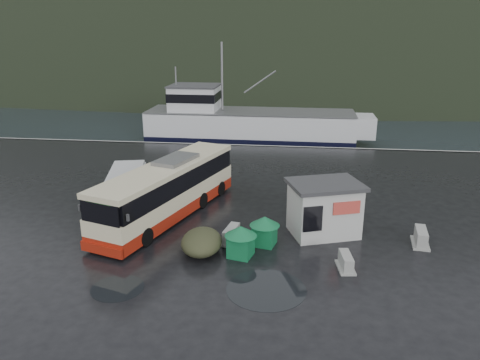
# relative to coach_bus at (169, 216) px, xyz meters

# --- Properties ---
(ground) EXTENTS (160.00, 160.00, 0.00)m
(ground) POSITION_rel_coach_bus_xyz_m (1.51, -2.32, 0.00)
(ground) COLOR black
(ground) RESTS_ON ground
(harbor_water) EXTENTS (300.00, 180.00, 0.02)m
(harbor_water) POSITION_rel_coach_bus_xyz_m (1.51, 107.68, 0.00)
(harbor_water) COLOR black
(harbor_water) RESTS_ON ground
(quay_edge) EXTENTS (160.00, 0.60, 1.50)m
(quay_edge) POSITION_rel_coach_bus_xyz_m (1.51, 17.68, 0.00)
(quay_edge) COLOR #999993
(quay_edge) RESTS_ON ground
(headland) EXTENTS (780.00, 540.00, 570.00)m
(headland) POSITION_rel_coach_bus_xyz_m (11.51, 247.68, 0.00)
(headland) COLOR black
(headland) RESTS_ON ground
(coach_bus) EXTENTS (6.47, 12.16, 3.34)m
(coach_bus) POSITION_rel_coach_bus_xyz_m (0.00, 0.00, 0.00)
(coach_bus) COLOR beige
(coach_bus) RESTS_ON ground
(white_van) EXTENTS (3.43, 6.34, 2.51)m
(white_van) POSITION_rel_coach_bus_xyz_m (-2.62, 0.21, 0.00)
(white_van) COLOR silver
(white_van) RESTS_ON ground
(waste_bin_left) EXTENTS (1.33, 1.33, 1.54)m
(waste_bin_left) POSITION_rel_coach_bus_xyz_m (5.85, -3.16, 0.00)
(waste_bin_left) COLOR #12693B
(waste_bin_left) RESTS_ON ground
(waste_bin_right) EXTENTS (1.36, 1.36, 1.57)m
(waste_bin_right) POSITION_rel_coach_bus_xyz_m (4.80, -4.55, 0.00)
(waste_bin_right) COLOR #12693B
(waste_bin_right) RESTS_ON ground
(dome_tent) EXTENTS (2.25, 2.98, 1.10)m
(dome_tent) POSITION_rel_coach_bus_xyz_m (2.84, -4.39, 0.00)
(dome_tent) COLOR #373922
(dome_tent) RESTS_ON ground
(ticket_kiosk) EXTENTS (4.41, 3.86, 2.89)m
(ticket_kiosk) POSITION_rel_coach_bus_xyz_m (8.88, -1.42, 0.00)
(ticket_kiosk) COLOR beige
(ticket_kiosk) RESTS_ON ground
(jersey_barrier_a) EXTENTS (1.07, 1.70, 0.79)m
(jersey_barrier_a) POSITION_rel_coach_bus_xyz_m (4.12, -3.02, 0.00)
(jersey_barrier_a) COLOR #999993
(jersey_barrier_a) RESTS_ON ground
(jersey_barrier_b) EXTENTS (0.89, 1.51, 0.72)m
(jersey_barrier_b) POSITION_rel_coach_bus_xyz_m (9.75, -5.22, 0.00)
(jersey_barrier_b) COLOR #999993
(jersey_barrier_b) RESTS_ON ground
(jersey_barrier_c) EXTENTS (1.02, 1.73, 0.82)m
(jersey_barrier_c) POSITION_rel_coach_bus_xyz_m (13.78, -2.18, 0.00)
(jersey_barrier_c) COLOR #999993
(jersey_barrier_c) RESTS_ON ground
(fishing_trawler) EXTENTS (26.45, 6.08, 10.55)m
(fishing_trawler) POSITION_rel_coach_bus_xyz_m (2.24, 25.26, 0.00)
(fishing_trawler) COLOR silver
(fishing_trawler) RESTS_ON ground
(puddles) EXTENTS (9.17, 3.52, 0.01)m
(puddles) POSITION_rel_coach_bus_xyz_m (4.32, -7.67, 0.01)
(puddles) COLOR black
(puddles) RESTS_ON ground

